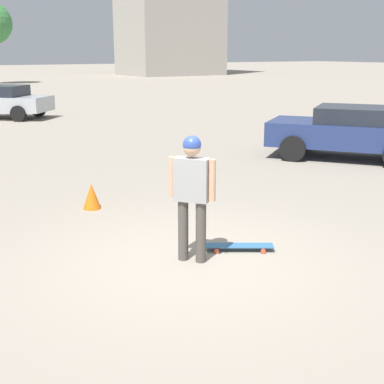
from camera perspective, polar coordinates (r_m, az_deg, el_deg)
The scene contains 6 objects.
ground_plane at distance 7.39m, azimuth -0.00°, elevation -7.30°, with size 220.00×220.00×0.00m, color gray.
person at distance 7.06m, azimuth -0.00°, elevation 0.54°, with size 0.45×0.53×1.72m.
skateboard at distance 7.74m, azimuth 5.08°, elevation -5.76°, with size 0.93×0.69×0.08m.
car_parked_near at distance 14.80m, azimuth 16.39°, elevation 6.26°, with size 3.94×4.37×1.38m.
car_parked_far at distance 24.36m, azimuth -19.78°, elevation 9.11°, with size 4.32×4.11×1.39m.
traffic_cone at distance 9.84m, azimuth -10.66°, elevation -0.43°, with size 0.33×0.33×0.47m.
Camera 1 is at (-3.58, -5.83, 2.78)m, focal length 50.00 mm.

